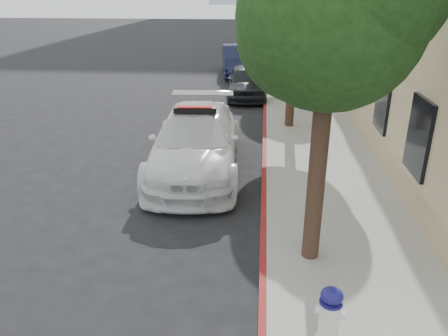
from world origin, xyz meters
TOP-DOWN VIEW (x-y plane):
  - ground at (0.00, 0.00)m, footprint 120.00×120.00m
  - sidewalk at (3.60, 10.00)m, footprint 3.20×50.00m
  - curb_strip at (2.06, 10.00)m, footprint 0.12×50.00m
  - tree_near at (2.93, -2.01)m, footprint 2.92×2.82m
  - tree_mid at (2.93, 5.99)m, footprint 2.77×2.64m
  - police_car at (0.22, 2.09)m, footprint 2.61×5.75m
  - parked_car_mid at (1.20, 10.67)m, footprint 1.94×4.24m
  - parked_car_far at (0.53, 15.92)m, footprint 2.29×5.05m
  - fire_hydrant at (2.92, -4.17)m, footprint 0.40×0.36m

SIDE VIEW (x-z plane):
  - ground at x=0.00m, z-range 0.00..0.00m
  - sidewalk at x=3.60m, z-range 0.00..0.15m
  - curb_strip at x=2.06m, z-range 0.00..0.15m
  - fire_hydrant at x=2.92m, z-range 0.14..1.08m
  - parked_car_mid at x=1.20m, z-range 0.00..1.41m
  - parked_car_far at x=0.53m, z-range 0.00..1.61m
  - police_car at x=0.22m, z-range -0.07..1.71m
  - tree_mid at x=2.93m, z-range 1.45..6.88m
  - tree_near at x=2.93m, z-range 1.46..7.08m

